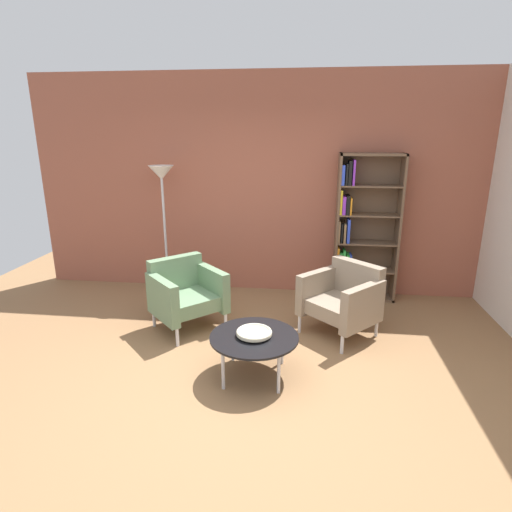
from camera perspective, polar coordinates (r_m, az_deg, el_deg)
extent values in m
plane|color=olive|center=(3.87, -2.23, -17.24)|extent=(8.32, 8.32, 0.00)
cube|color=#9E5642|center=(5.70, 1.57, 9.50)|extent=(6.40, 0.12, 2.90)
cube|color=brown|center=(5.55, 10.93, 3.77)|extent=(0.03, 0.30, 1.90)
cube|color=brown|center=(5.66, 18.74, 3.42)|extent=(0.03, 0.30, 1.90)
cube|color=brown|center=(5.46, 15.61, 13.19)|extent=(0.80, 0.30, 0.03)
cube|color=brown|center=(5.86, 14.20, -5.33)|extent=(0.80, 0.30, 0.03)
cube|color=brown|center=(5.73, 14.69, 3.92)|extent=(0.80, 0.02, 1.90)
cube|color=brown|center=(5.73, 14.47, -1.78)|extent=(0.76, 0.28, 0.02)
cube|color=brown|center=(5.63, 14.74, 1.78)|extent=(0.76, 0.28, 0.02)
cube|color=brown|center=(5.55, 15.01, 5.45)|extent=(0.76, 0.28, 0.02)
cube|color=brown|center=(5.50, 15.30, 9.21)|extent=(0.76, 0.28, 0.02)
cube|color=green|center=(5.72, 10.88, -3.71)|extent=(0.04, 0.20, 0.31)
cube|color=green|center=(5.72, 11.34, -4.03)|extent=(0.04, 0.17, 0.25)
cube|color=yellow|center=(5.76, 11.71, -3.85)|extent=(0.02, 0.24, 0.27)
cube|color=red|center=(5.76, 12.01, -4.11)|extent=(0.02, 0.23, 0.22)
cube|color=olive|center=(5.75, 12.42, -3.86)|extent=(0.03, 0.21, 0.28)
cube|color=orange|center=(5.60, 11.04, -0.27)|extent=(0.03, 0.18, 0.30)
cube|color=green|center=(5.62, 11.43, -0.60)|extent=(0.03, 0.20, 0.23)
cube|color=green|center=(5.62, 11.84, -0.44)|extent=(0.03, 0.19, 0.26)
cube|color=green|center=(5.63, 12.31, -0.72)|extent=(0.04, 0.20, 0.21)
cube|color=blue|center=(5.63, 12.69, -0.76)|extent=(0.02, 0.18, 0.21)
cube|color=olive|center=(5.54, 11.20, 3.38)|extent=(0.02, 0.24, 0.28)
cube|color=black|center=(5.51, 11.58, 3.14)|extent=(0.02, 0.17, 0.25)
cube|color=olive|center=(5.53, 11.94, 3.15)|extent=(0.03, 0.20, 0.25)
cube|color=blue|center=(5.52, 12.43, 3.42)|extent=(0.03, 0.20, 0.31)
cube|color=yellow|center=(5.44, 11.47, 7.22)|extent=(0.03, 0.18, 0.30)
cube|color=purple|center=(5.47, 11.83, 6.83)|extent=(0.04, 0.22, 0.23)
cube|color=black|center=(5.47, 12.34, 6.87)|extent=(0.04, 0.23, 0.24)
cube|color=orange|center=(5.46, 12.75, 6.69)|extent=(0.02, 0.19, 0.21)
cube|color=blue|center=(5.39, 11.74, 10.74)|extent=(0.04, 0.17, 0.24)
cube|color=black|center=(5.39, 12.22, 10.82)|extent=(0.02, 0.18, 0.26)
cube|color=black|center=(5.42, 12.62, 11.01)|extent=(0.04, 0.23, 0.30)
cube|color=purple|center=(5.43, 13.11, 11.05)|extent=(0.03, 0.24, 0.31)
cylinder|color=black|center=(3.81, -0.25, -10.96)|extent=(0.80, 0.80, 0.02)
cylinder|color=silver|center=(3.74, -4.50, -15.13)|extent=(0.03, 0.03, 0.38)
cylinder|color=silver|center=(3.69, 3.11, -15.63)|extent=(0.03, 0.03, 0.38)
cylinder|color=silver|center=(4.15, -3.18, -11.68)|extent=(0.03, 0.03, 0.38)
cylinder|color=silver|center=(4.10, 3.59, -12.06)|extent=(0.03, 0.03, 0.38)
cylinder|color=beige|center=(3.81, -0.25, -10.69)|extent=(0.13, 0.13, 0.02)
cylinder|color=beige|center=(3.80, -0.25, -10.43)|extent=(0.32, 0.32, 0.02)
torus|color=beige|center=(3.79, -0.25, -10.27)|extent=(0.32, 0.32, 0.02)
cube|color=gray|center=(4.68, 11.34, -6.82)|extent=(0.86, 0.86, 0.16)
cube|color=gray|center=(4.78, 13.58, -2.97)|extent=(0.55, 0.53, 0.38)
cube|color=gray|center=(4.81, 8.41, -4.60)|extent=(0.50, 0.52, 0.46)
cube|color=gray|center=(4.45, 14.35, -6.74)|extent=(0.50, 0.52, 0.46)
cylinder|color=silver|center=(4.73, 5.95, -8.98)|extent=(0.04, 0.04, 0.24)
cylinder|color=silver|center=(4.38, 11.65, -11.46)|extent=(0.04, 0.04, 0.24)
cylinder|color=silver|center=(5.13, 10.55, -7.08)|extent=(0.04, 0.04, 0.24)
cylinder|color=silver|center=(4.80, 16.08, -9.16)|extent=(0.04, 0.04, 0.24)
cube|color=slate|center=(4.79, -9.27, -6.14)|extent=(0.86, 0.86, 0.16)
cube|color=slate|center=(4.92, -10.90, -2.23)|extent=(0.54, 0.53, 0.38)
cube|color=slate|center=(4.61, -12.62, -5.79)|extent=(0.50, 0.51, 0.46)
cube|color=slate|center=(4.88, -6.00, -4.21)|extent=(0.50, 0.51, 0.46)
cylinder|color=silver|center=(4.50, -10.67, -10.58)|extent=(0.04, 0.04, 0.24)
cylinder|color=silver|center=(4.76, -4.16, -8.72)|extent=(0.04, 0.04, 0.24)
cylinder|color=silver|center=(4.98, -13.72, -8.01)|extent=(0.04, 0.04, 0.24)
cylinder|color=silver|center=(5.22, -7.67, -6.49)|extent=(0.04, 0.04, 0.24)
cylinder|color=silver|center=(5.94, -11.76, -4.91)|extent=(0.28, 0.28, 0.02)
cylinder|color=silver|center=(5.69, -12.26, 2.97)|extent=(0.03, 0.03, 1.65)
cone|color=white|center=(5.56, -12.77, 11.00)|extent=(0.32, 0.32, 0.18)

